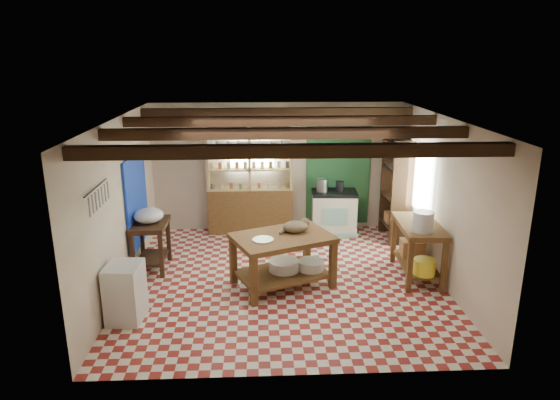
{
  "coord_description": "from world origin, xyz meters",
  "views": [
    {
      "loc": [
        -0.41,
        -7.37,
        3.54
      ],
      "look_at": [
        -0.04,
        0.3,
        1.26
      ],
      "focal_mm": 32.0,
      "sensor_mm": 36.0,
      "label": 1
    }
  ],
  "objects_px": {
    "white_cabinet": "(125,292)",
    "cat": "(296,227)",
    "right_counter": "(417,250)",
    "prep_table": "(151,246)",
    "work_table": "(282,261)",
    "stove": "(334,212)"
  },
  "relations": [
    {
      "from": "prep_table",
      "to": "right_counter",
      "type": "xyz_separation_m",
      "value": [
        4.38,
        -0.5,
        0.04
      ]
    },
    {
      "from": "prep_table",
      "to": "right_counter",
      "type": "distance_m",
      "value": 4.41
    },
    {
      "from": "white_cabinet",
      "to": "right_counter",
      "type": "xyz_separation_m",
      "value": [
        4.4,
        1.17,
        0.05
      ]
    },
    {
      "from": "prep_table",
      "to": "cat",
      "type": "relative_size",
      "value": 2.09
    },
    {
      "from": "prep_table",
      "to": "right_counter",
      "type": "bearing_deg",
      "value": -6.39
    },
    {
      "from": "white_cabinet",
      "to": "cat",
      "type": "bearing_deg",
      "value": 29.25
    },
    {
      "from": "work_table",
      "to": "right_counter",
      "type": "xyz_separation_m",
      "value": [
        2.21,
        0.23,
        0.04
      ]
    },
    {
      "from": "stove",
      "to": "right_counter",
      "type": "xyz_separation_m",
      "value": [
        1.04,
        -2.11,
        0.02
      ]
    },
    {
      "from": "right_counter",
      "to": "cat",
      "type": "bearing_deg",
      "value": -174.45
    },
    {
      "from": "work_table",
      "to": "prep_table",
      "type": "relative_size",
      "value": 1.76
    },
    {
      "from": "work_table",
      "to": "prep_table",
      "type": "height_order",
      "value": "prep_table"
    },
    {
      "from": "white_cabinet",
      "to": "cat",
      "type": "relative_size",
      "value": 2.02
    },
    {
      "from": "stove",
      "to": "prep_table",
      "type": "bearing_deg",
      "value": -150.26
    },
    {
      "from": "prep_table",
      "to": "work_table",
      "type": "bearing_deg",
      "value": -18.31
    },
    {
      "from": "right_counter",
      "to": "prep_table",
      "type": "bearing_deg",
      "value": 176.71
    },
    {
      "from": "work_table",
      "to": "right_counter",
      "type": "distance_m",
      "value": 2.22
    },
    {
      "from": "work_table",
      "to": "stove",
      "type": "bearing_deg",
      "value": 40.63
    },
    {
      "from": "right_counter",
      "to": "cat",
      "type": "xyz_separation_m",
      "value": [
        -1.99,
        -0.08,
        0.47
      ]
    },
    {
      "from": "work_table",
      "to": "cat",
      "type": "distance_m",
      "value": 0.57
    },
    {
      "from": "work_table",
      "to": "cat",
      "type": "xyz_separation_m",
      "value": [
        0.21,
        0.14,
        0.51
      ]
    },
    {
      "from": "prep_table",
      "to": "cat",
      "type": "xyz_separation_m",
      "value": [
        2.39,
        -0.58,
        0.51
      ]
    },
    {
      "from": "work_table",
      "to": "cat",
      "type": "height_order",
      "value": "cat"
    }
  ]
}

